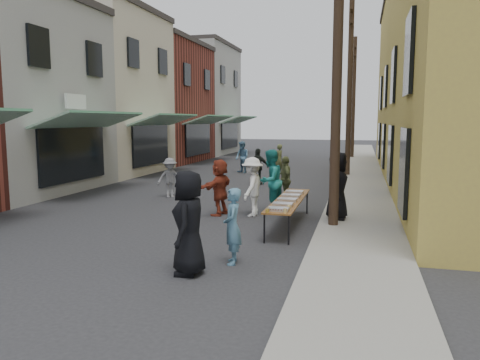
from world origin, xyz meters
The scene contains 27 objects.
ground centered at (0.00, 0.00, 0.00)m, with size 120.00×120.00×0.00m, color #28282B.
sidewalk centered at (5.00, 15.00, 0.05)m, with size 2.20×60.00×0.10m, color gray.
storefront_row centered at (-10.00, 14.96, 4.12)m, with size 8.00×37.00×9.00m.
utility_pole_near centered at (4.30, 3.00, 4.50)m, with size 0.26×0.26×9.00m, color #2D2116.
utility_pole_mid centered at (4.30, 15.00, 4.50)m, with size 0.26×0.26×9.00m, color #2D2116.
utility_pole_far centered at (4.30, 27.00, 4.50)m, with size 0.26×0.26×9.00m, color #2D2116.
serving_table centered at (3.11, 2.89, 0.71)m, with size 0.70×4.00×0.75m.
catering_tray_sausage centered at (3.11, 1.24, 0.79)m, with size 0.50×0.33×0.08m, color maroon.
catering_tray_foil_b centered at (3.11, 1.89, 0.79)m, with size 0.50×0.33×0.08m, color #B2B2B7.
catering_tray_buns centered at (3.11, 2.59, 0.79)m, with size 0.50×0.33×0.08m, color tan.
catering_tray_foil_d centered at (3.11, 3.29, 0.79)m, with size 0.50×0.33×0.08m, color #B2B2B7.
catering_tray_buns_end centered at (3.11, 3.99, 0.79)m, with size 0.50×0.33×0.08m, color tan.
condiment_jar_a centered at (2.89, 0.94, 0.79)m, with size 0.07×0.07×0.08m, color #A57F26.
condiment_jar_b centered at (2.89, 1.04, 0.79)m, with size 0.07×0.07×0.08m, color #A57F26.
condiment_jar_c centered at (2.89, 1.14, 0.79)m, with size 0.07×0.07×0.08m, color #A57F26.
cup_stack centered at (3.31, 0.99, 0.81)m, with size 0.08×0.08×0.12m, color tan.
guest_front_a centered at (1.88, -1.51, 0.99)m, with size 0.96×0.63×1.97m, color black.
guest_front_b centered at (2.51, -0.69, 0.77)m, with size 0.56×0.37×1.55m, color teal.
guest_front_c centered at (2.22, 4.79, 0.99)m, with size 0.96×0.75×1.98m, color teal.
guest_front_d centered at (1.82, 4.04, 0.89)m, with size 1.15×0.66×1.79m, color white.
guest_front_e centered at (2.45, 6.43, 0.83)m, with size 0.97×0.40×1.65m, color #5F673C.
guest_queue_back centered at (0.82, 3.94, 0.86)m, with size 1.59×0.51×1.72m, color maroon.
server centered at (4.35, 3.75, 1.05)m, with size 0.93×0.60×1.90m, color black.
passerby_left centered at (-1.96, 6.64, 0.74)m, with size 0.96×0.55×1.48m, color slate.
passerby_mid centered at (0.52, 10.77, 0.82)m, with size 0.96×0.40×1.63m, color black.
passerby_right centered at (0.73, 15.02, 0.81)m, with size 0.59×0.39×1.61m, color #555C35.
passerby_far centered at (-1.33, 15.15, 0.87)m, with size 0.84×0.66×1.74m, color #5582A5.
Camera 1 is at (4.97, -9.56, 2.90)m, focal length 35.00 mm.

